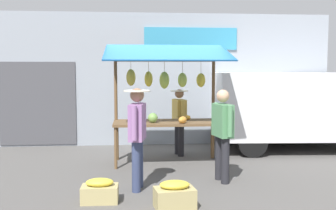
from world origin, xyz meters
The scene contains 9 objects.
ground_plane centered at (0.00, 0.00, 0.00)m, with size 40.00×40.00×0.00m, color #514F4C.
street_backdrop centered at (0.05, -2.20, 1.70)m, with size 9.00×0.30×3.40m.
market_stall centered at (0.01, -0.04, 1.55)m, with size 2.50×1.46×2.50m.
vendor_with_sunhat centered at (-0.35, -0.75, 0.88)m, with size 0.39×0.65×1.51m.
shopper_with_ponytail centered at (0.63, 1.76, 0.98)m, with size 0.43×0.70×1.66m.
shopper_in_striped_shirt centered at (-0.85, 1.43, 0.93)m, with size 0.31×0.68×1.61m.
parked_van centered at (-3.35, -1.14, 1.12)m, with size 4.51×2.12×1.88m.
produce_crate_near centered at (0.12, 2.67, 0.18)m, with size 0.60×0.44×0.40m.
produce_crate_side centered at (1.19, 2.33, 0.16)m, with size 0.54×0.34×0.36m.
Camera 1 is at (0.70, 8.01, 1.95)m, focal length 41.80 mm.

